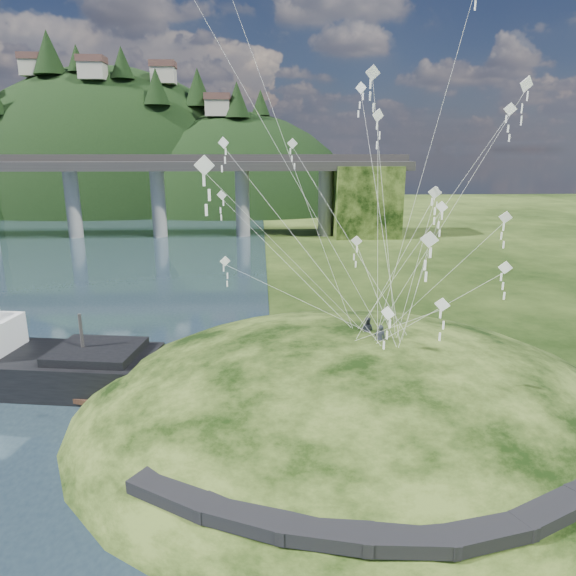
{
  "coord_description": "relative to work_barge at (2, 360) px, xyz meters",
  "views": [
    {
      "loc": [
        2.21,
        -26.7,
        15.85
      ],
      "look_at": [
        4.0,
        6.0,
        7.0
      ],
      "focal_mm": 32.0,
      "sensor_mm": 36.0,
      "label": 1
    }
  ],
  "objects": [
    {
      "name": "kite_flyers",
      "position": [
        24.71,
        -4.67,
        4.05
      ],
      "size": [
        1.3,
        2.39,
        1.83
      ],
      "color": "#262A33",
      "rests_on": "ground"
    },
    {
      "name": "ground",
      "position": [
        15.77,
        -7.22,
        -1.81
      ],
      "size": [
        320.0,
        320.0,
        0.0
      ],
      "primitive_type": "plane",
      "color": "black",
      "rests_on": "ground"
    },
    {
      "name": "bridge",
      "position": [
        -10.69,
        62.84,
        7.9
      ],
      "size": [
        160.0,
        11.0,
        15.0
      ],
      "color": "#2D2B2B",
      "rests_on": "ground"
    },
    {
      "name": "work_barge",
      "position": [
        0.0,
        0.0,
        0.0
      ],
      "size": [
        21.2,
        8.62,
        7.21
      ],
      "color": "black",
      "rests_on": "ground"
    },
    {
      "name": "far_ridge",
      "position": [
        -27.81,
        114.95,
        -9.24
      ],
      "size": [
        153.0,
        70.0,
        94.5
      ],
      "color": "black",
      "rests_on": "ground"
    },
    {
      "name": "kite_swarm",
      "position": [
        24.3,
        -4.05,
        13.22
      ],
      "size": [
        20.1,
        17.22,
        22.07
      ],
      "color": "white",
      "rests_on": "ground"
    },
    {
      "name": "wooden_dock",
      "position": [
        7.18,
        -3.05,
        -1.38
      ],
      "size": [
        13.44,
        6.65,
        0.97
      ],
      "color": "#321D14",
      "rests_on": "ground"
    },
    {
      "name": "footpath",
      "position": [
        23.23,
        -16.97,
        0.28
      ],
      "size": [
        22.29,
        5.84,
        0.83
      ],
      "color": "black",
      "rests_on": "ground"
    },
    {
      "name": "grass_hill",
      "position": [
        23.77,
        -5.22,
        -3.31
      ],
      "size": [
        36.0,
        32.0,
        13.0
      ],
      "color": "black",
      "rests_on": "ground"
    }
  ]
}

